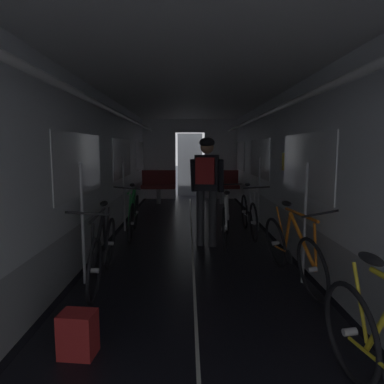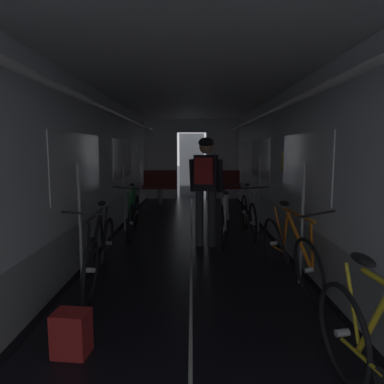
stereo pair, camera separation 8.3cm
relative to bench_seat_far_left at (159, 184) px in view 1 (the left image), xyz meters
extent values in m
cube|color=black|center=(-0.51, -4.82, -0.56)|extent=(0.08, 11.50, 0.01)
cube|color=black|center=(2.31, -4.82, -0.56)|extent=(0.08, 11.50, 0.01)
cube|color=beige|center=(0.90, -4.82, -0.56)|extent=(0.03, 11.27, 0.00)
cube|color=#9EA0A5|center=(-0.61, -4.82, -0.27)|extent=(0.12, 11.50, 0.60)
cube|color=silver|center=(-0.61, -4.82, 0.96)|extent=(0.12, 11.50, 1.85)
cube|color=white|center=(-0.54, -5.40, 0.78)|extent=(0.02, 1.90, 0.80)
cube|color=white|center=(-0.54, -2.52, 0.78)|extent=(0.02, 1.90, 0.80)
cube|color=white|center=(-0.54, 0.35, 0.78)|extent=(0.02, 1.90, 0.80)
cube|color=yellow|center=(-0.54, -5.39, 0.78)|extent=(0.01, 0.20, 0.28)
cylinder|color=white|center=(-0.27, -4.82, 1.53)|extent=(0.07, 11.04, 0.07)
cylinder|color=#B7BABF|center=(-0.37, -5.97, 0.13)|extent=(0.04, 0.04, 1.40)
cylinder|color=#B7BABF|center=(-0.37, -3.37, 0.13)|extent=(0.04, 0.04, 1.40)
cube|color=#9EA0A5|center=(2.41, -4.82, -0.27)|extent=(0.12, 11.50, 0.60)
cube|color=silver|center=(2.41, -4.82, 0.96)|extent=(0.12, 11.50, 1.85)
cube|color=white|center=(2.35, -5.40, 0.78)|extent=(0.02, 1.90, 0.80)
cube|color=white|center=(2.35, -2.52, 0.78)|extent=(0.02, 1.90, 0.80)
cube|color=white|center=(2.35, 0.35, 0.78)|extent=(0.02, 1.90, 0.80)
cube|color=yellow|center=(2.35, -4.39, 0.78)|extent=(0.01, 0.20, 0.28)
cylinder|color=white|center=(2.07, -4.82, 1.53)|extent=(0.07, 11.04, 0.07)
cylinder|color=#B7BABF|center=(2.17, -5.97, 0.13)|extent=(0.04, 0.04, 1.40)
cylinder|color=#B7BABF|center=(2.17, -3.37, 0.13)|extent=(0.04, 0.04, 1.40)
cube|color=silver|center=(-0.05, 0.99, 0.66)|extent=(1.00, 0.12, 2.45)
cube|color=silver|center=(1.85, 0.99, 0.66)|extent=(1.00, 0.12, 2.45)
cube|color=silver|center=(0.90, 0.99, 1.68)|extent=(0.90, 0.12, 0.40)
cube|color=#4C4F54|center=(0.90, 1.69, 0.46)|extent=(0.81, 0.04, 2.05)
cube|color=silver|center=(0.90, -4.82, 1.94)|extent=(3.14, 11.62, 0.12)
cylinder|color=gray|center=(0.00, -0.07, -0.35)|extent=(0.12, 0.12, 0.44)
cube|color=maroon|center=(0.00, -0.07, -0.08)|extent=(0.96, 0.44, 0.10)
cube|color=maroon|center=(0.00, 0.12, 0.17)|extent=(0.96, 0.08, 0.40)
torus|color=gray|center=(-0.43, 0.15, 0.37)|extent=(0.14, 0.14, 0.02)
cylinder|color=gray|center=(1.80, -0.07, -0.35)|extent=(0.12, 0.12, 0.44)
cube|color=maroon|center=(1.80, -0.07, -0.08)|extent=(0.96, 0.44, 0.10)
cube|color=maroon|center=(1.80, 0.12, 0.17)|extent=(0.96, 0.08, 0.40)
torus|color=gray|center=(1.37, 0.15, 0.37)|extent=(0.14, 0.14, 0.02)
torus|color=black|center=(1.92, -7.69, -0.23)|extent=(0.14, 0.67, 0.67)
cylinder|color=#B2B2B7|center=(1.92, -7.69, -0.23)|extent=(0.10, 0.06, 0.06)
cylinder|color=yellow|center=(1.96, -7.98, -0.01)|extent=(0.05, 0.35, 0.55)
cylinder|color=yellow|center=(1.94, -7.76, 0.01)|extent=(0.07, 0.16, 0.49)
cylinder|color=yellow|center=(1.93, -7.92, -0.26)|extent=(0.06, 0.45, 0.07)
ellipsoid|color=black|center=(1.96, -7.81, 0.31)|extent=(0.11, 0.25, 0.07)
torus|color=black|center=(1.94, -3.18, -0.23)|extent=(0.08, 0.67, 0.67)
cylinder|color=#B2B2B7|center=(1.94, -3.18, -0.23)|extent=(0.09, 0.05, 0.05)
torus|color=black|center=(1.93, -4.20, -0.23)|extent=(0.08, 0.67, 0.67)
cylinder|color=#B2B2B7|center=(1.93, -4.20, -0.23)|extent=(0.09, 0.05, 0.05)
cylinder|color=#ADAFB5|center=(1.95, -3.89, -0.01)|extent=(0.07, 0.54, 0.56)
cylinder|color=#ADAFB5|center=(1.95, -3.48, -0.01)|extent=(0.07, 0.34, 0.55)
cylinder|color=#ADAFB5|center=(1.96, -3.73, 0.25)|extent=(0.04, 0.82, 0.04)
cylinder|color=#ADAFB5|center=(1.95, -3.25, 0.01)|extent=(0.05, 0.16, 0.49)
cylinder|color=#ADAFB5|center=(1.94, -3.41, -0.26)|extent=(0.03, 0.45, 0.07)
cylinder|color=#ADAFB5|center=(1.94, -4.17, 0.01)|extent=(0.06, 0.09, 0.49)
cylinder|color=black|center=(1.93, -3.63, -0.28)|extent=(0.02, 0.17, 0.17)
ellipsoid|color=black|center=(1.97, -3.30, 0.31)|extent=(0.10, 0.24, 0.06)
cylinder|color=black|center=(1.96, -4.19, 0.35)|extent=(0.44, 0.03, 0.05)
torus|color=black|center=(-0.18, -5.46, -0.23)|extent=(0.13, 0.67, 0.67)
cylinder|color=#B2B2B7|center=(-0.18, -5.46, -0.23)|extent=(0.10, 0.06, 0.06)
torus|color=black|center=(-0.11, -6.48, -0.23)|extent=(0.13, 0.67, 0.67)
cylinder|color=#B2B2B7|center=(-0.11, -6.48, -0.23)|extent=(0.10, 0.06, 0.06)
cylinder|color=black|center=(-0.15, -6.17, -0.01)|extent=(0.05, 0.54, 0.56)
cylinder|color=black|center=(-0.18, -5.76, -0.01)|extent=(0.10, 0.34, 0.55)
cylinder|color=black|center=(-0.18, -6.02, 0.25)|extent=(0.09, 0.82, 0.04)
cylinder|color=black|center=(-0.19, -5.54, 0.01)|extent=(0.05, 0.17, 0.49)
cylinder|color=black|center=(-0.16, -5.69, -0.26)|extent=(0.06, 0.45, 0.07)
cylinder|color=black|center=(-0.13, -6.45, 0.01)|extent=(0.07, 0.09, 0.49)
cylinder|color=black|center=(-0.15, -5.91, -0.28)|extent=(0.04, 0.17, 0.17)
ellipsoid|color=black|center=(-0.21, -5.59, 0.31)|extent=(0.11, 0.25, 0.07)
cylinder|color=black|center=(-0.16, -6.48, 0.35)|extent=(0.44, 0.05, 0.06)
torus|color=black|center=(-0.18, -3.21, -0.23)|extent=(0.14, 0.68, 0.67)
cylinder|color=#B2B2B7|center=(-0.18, -3.21, -0.23)|extent=(0.10, 0.06, 0.06)
torus|color=black|center=(-0.11, -4.22, -0.23)|extent=(0.14, 0.68, 0.67)
cylinder|color=#B2B2B7|center=(-0.11, -4.22, -0.23)|extent=(0.10, 0.06, 0.06)
cylinder|color=#1E8438|center=(-0.15, -3.91, -0.02)|extent=(0.06, 0.54, 0.56)
cylinder|color=#1E8438|center=(-0.18, -3.50, -0.02)|extent=(0.11, 0.34, 0.55)
cylinder|color=#1E8438|center=(-0.18, -3.76, 0.25)|extent=(0.09, 0.82, 0.04)
cylinder|color=#1E8438|center=(-0.19, -3.28, 0.01)|extent=(0.06, 0.17, 0.49)
cylinder|color=#1E8438|center=(-0.16, -3.43, -0.26)|extent=(0.06, 0.45, 0.07)
cylinder|color=#1E8438|center=(-0.13, -4.20, 0.01)|extent=(0.08, 0.09, 0.49)
cylinder|color=black|center=(-0.14, -3.66, -0.28)|extent=(0.04, 0.17, 0.17)
ellipsoid|color=black|center=(-0.22, -3.33, 0.31)|extent=(0.11, 0.25, 0.07)
cylinder|color=black|center=(-0.16, -4.22, 0.35)|extent=(0.44, 0.05, 0.06)
torus|color=black|center=(1.98, -5.46, -0.24)|extent=(0.21, 0.68, 0.67)
cylinder|color=#B2B2B7|center=(1.98, -5.46, -0.24)|extent=(0.10, 0.06, 0.06)
torus|color=black|center=(2.10, -6.47, -0.24)|extent=(0.21, 0.68, 0.67)
cylinder|color=#B2B2B7|center=(2.10, -6.47, -0.24)|extent=(0.10, 0.06, 0.06)
cylinder|color=orange|center=(2.10, -6.15, -0.02)|extent=(0.18, 0.53, 0.56)
cylinder|color=orange|center=(2.05, -5.75, -0.02)|extent=(0.08, 0.35, 0.55)
cylinder|color=orange|center=(2.12, -6.00, 0.24)|extent=(0.14, 0.82, 0.04)
cylinder|color=orange|center=(2.02, -5.52, 0.00)|extent=(0.11, 0.16, 0.49)
cylinder|color=orange|center=(2.00, -5.68, -0.26)|extent=(0.07, 0.45, 0.07)
cylinder|color=orange|center=(2.13, -6.44, 0.00)|extent=(0.10, 0.10, 0.49)
cylinder|color=black|center=(2.03, -5.91, -0.28)|extent=(0.06, 0.17, 0.17)
ellipsoid|color=black|center=(2.07, -5.57, 0.30)|extent=(0.13, 0.25, 0.07)
cylinder|color=black|center=(2.19, -6.45, 0.34)|extent=(0.44, 0.08, 0.09)
cylinder|color=#2D2D33|center=(1.03, -4.38, -0.12)|extent=(0.13, 0.13, 0.90)
cylinder|color=#2D2D33|center=(1.23, -4.42, -0.12)|extent=(0.13, 0.13, 0.90)
cube|color=black|center=(1.13, -4.40, 0.61)|extent=(0.40, 0.29, 0.56)
cylinder|color=black|center=(0.92, -4.34, 0.56)|extent=(0.13, 0.21, 0.53)
cylinder|color=black|center=(1.35, -4.43, 0.56)|extent=(0.13, 0.21, 0.53)
sphere|color=#9E7051|center=(1.13, -4.40, 1.01)|extent=(0.21, 0.21, 0.21)
ellipsoid|color=black|center=(1.13, -4.40, 1.08)|extent=(0.29, 0.32, 0.16)
cube|color=maroon|center=(1.10, -4.57, 0.65)|extent=(0.31, 0.21, 0.40)
torus|color=black|center=(1.39, -4.66, -0.23)|extent=(0.17, 0.67, 0.67)
cylinder|color=#B2B2B7|center=(1.39, -4.66, -0.23)|extent=(0.10, 0.06, 0.05)
torus|color=black|center=(1.55, -3.65, -0.23)|extent=(0.17, 0.67, 0.67)
cylinder|color=#B2B2B7|center=(1.55, -3.65, -0.23)|extent=(0.10, 0.06, 0.05)
cylinder|color=silver|center=(1.51, -3.96, -0.01)|extent=(0.15, 0.53, 0.56)
cylinder|color=silver|center=(1.45, -4.37, -0.01)|extent=(0.06, 0.35, 0.55)
cylinder|color=silver|center=(1.50, -4.12, 0.25)|extent=(0.16, 0.82, 0.04)
cylinder|color=silver|center=(1.41, -4.59, 0.01)|extent=(0.07, 0.16, 0.49)
cylinder|color=silver|center=(1.43, -4.44, -0.26)|extent=(0.09, 0.45, 0.07)
cylinder|color=silver|center=(1.55, -3.68, 0.01)|extent=(0.05, 0.09, 0.49)
cylinder|color=black|center=(1.46, -4.21, -0.28)|extent=(0.05, 0.17, 0.17)
ellipsoid|color=black|center=(1.44, -4.55, 0.31)|extent=(0.13, 0.25, 0.06)
cylinder|color=black|center=(1.57, -3.67, 0.35)|extent=(0.44, 0.09, 0.05)
cube|color=maroon|center=(0.00, -7.40, -0.40)|extent=(0.28, 0.23, 0.34)
camera|label=1|loc=(0.83, -9.88, 0.99)|focal=32.63mm
camera|label=2|loc=(0.91, -9.88, 0.99)|focal=32.63mm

